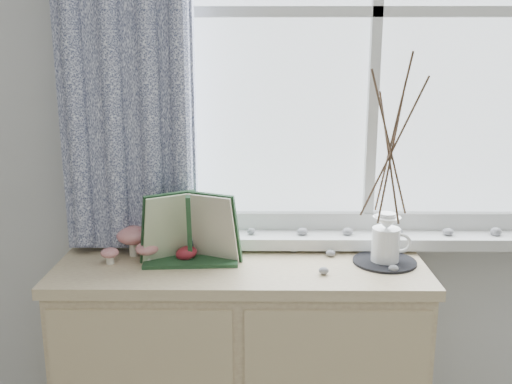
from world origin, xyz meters
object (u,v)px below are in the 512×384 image
Objects in this scene: twig_pitcher at (391,144)px; sideboard at (242,379)px; toadstool_cluster at (134,241)px; botanical_book at (189,230)px.

sideboard is at bearing -164.40° from twig_pitcher.
botanical_book is at bearing -22.36° from toadstool_cluster.
twig_pitcher is at bearing 0.88° from sideboard.
toadstool_cluster reaches higher than sideboard.
botanical_book is (-0.16, -0.03, 0.55)m from sideboard.
sideboard is 0.94m from twig_pitcher.
twig_pitcher is (0.63, 0.04, 0.27)m from botanical_book.
sideboard is 3.39× the size of botanical_book.
twig_pitcher is at bearing -2.65° from toadstool_cluster.
toadstool_cluster is 0.89m from twig_pitcher.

